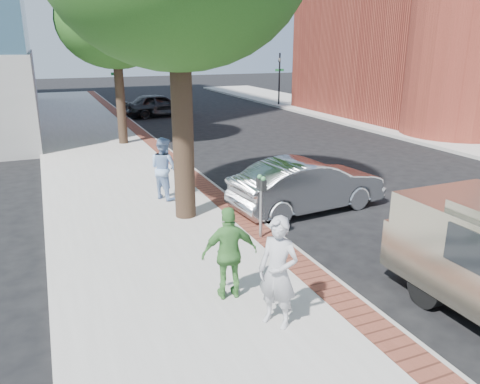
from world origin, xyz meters
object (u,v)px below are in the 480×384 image
parking_meter (261,194)px  person_officer (164,168)px  bg_car (159,105)px  person_gray (278,272)px  person_green (230,253)px  sedan_silver (308,185)px

parking_meter → person_officer: size_ratio=0.83×
parking_meter → bg_car: size_ratio=0.35×
person_gray → bg_car: size_ratio=0.42×
person_gray → person_green: size_ratio=1.08×
parking_meter → person_officer: person_officer is taller
parking_meter → bg_car: parking_meter is taller
person_officer → sedan_silver: 4.06m
person_gray → sedan_silver: (3.41, 4.84, -0.33)m
person_officer → bg_car: person_officer is taller
person_gray → sedan_silver: 5.93m
parking_meter → person_green: 2.72m
person_officer → person_green: 5.86m
bg_car → sedan_silver: bearing=173.0°
sedan_silver → bg_car: bearing=-6.7°
parking_meter → sedan_silver: 2.73m
person_gray → person_officer: (-0.05, 6.92, -0.01)m
parking_meter → person_officer: bearing=109.4°
person_gray → bg_car: 24.01m
person_green → bg_car: (4.15, 22.64, -0.25)m
person_green → sedan_silver: person_green is taller
bg_car → person_gray: bearing=165.1°
parking_meter → person_gray: bearing=-111.1°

